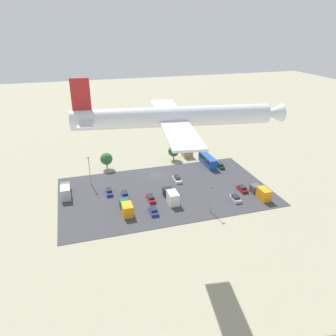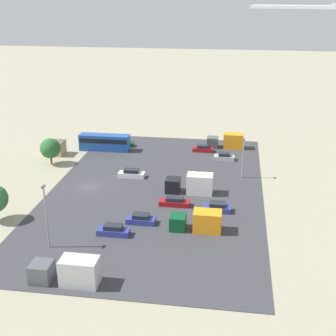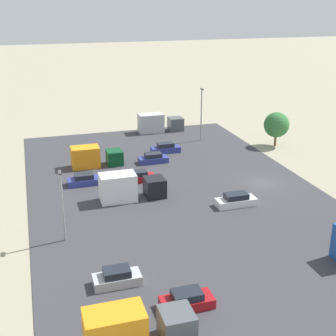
% 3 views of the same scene
% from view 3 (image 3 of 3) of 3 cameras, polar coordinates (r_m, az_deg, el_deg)
% --- Properties ---
extents(ground_plane, '(400.00, 400.00, 0.00)m').
position_cam_3_polar(ground_plane, '(61.93, 11.37, -1.88)').
color(ground_plane, gray).
extents(parking_lot_surface, '(59.75, 35.28, 0.08)m').
position_cam_3_polar(parking_lot_surface, '(57.58, 1.07, -3.15)').
color(parking_lot_surface, '#38383D').
rests_on(parking_lot_surface, ground).
extents(parked_car_1, '(1.73, 4.48, 1.52)m').
position_cam_3_polar(parked_car_1, '(72.41, -0.30, 2.40)').
color(parked_car_1, navy).
rests_on(parked_car_1, ground).
extents(parked_car_2, '(1.82, 4.71, 1.51)m').
position_cam_3_polar(parked_car_2, '(54.65, 8.29, -3.94)').
color(parked_car_2, silver).
rests_on(parked_car_2, ground).
extents(parked_car_3, '(1.86, 4.17, 1.42)m').
position_cam_3_polar(parked_car_3, '(37.77, 2.32, -15.83)').
color(parked_car_3, maroon).
rests_on(parked_car_3, ground).
extents(parked_car_4, '(1.73, 4.74, 1.41)m').
position_cam_3_polar(parked_car_4, '(61.12, -3.84, -1.13)').
color(parked_car_4, maroon).
rests_on(parked_car_4, ground).
extents(parked_car_5, '(1.84, 4.00, 1.48)m').
position_cam_3_polar(parked_car_5, '(40.48, -6.24, -13.16)').
color(parked_car_5, '#ADB2B7').
rests_on(parked_car_5, ground).
extents(parked_car_6, '(1.87, 4.21, 1.43)m').
position_cam_3_polar(parked_car_6, '(68.00, -1.82, 1.16)').
color(parked_car_6, navy).
rests_on(parked_car_6, ground).
extents(parked_car_7, '(1.95, 4.21, 1.43)m').
position_cam_3_polar(parked_car_7, '(61.04, -10.19, -1.44)').
color(parked_car_7, navy).
rests_on(parked_car_7, ground).
extents(parked_truck_0, '(2.46, 7.61, 3.16)m').
position_cam_3_polar(parked_truck_0, '(33.80, -4.29, -19.07)').
color(parked_truck_0, '#4C5156').
rests_on(parked_truck_0, ground).
extents(parked_truck_1, '(2.57, 7.78, 3.32)m').
position_cam_3_polar(parked_truck_1, '(55.58, -4.84, -2.37)').
color(parked_truck_1, black).
rests_on(parked_truck_1, ground).
extents(parked_truck_2, '(2.59, 7.99, 3.28)m').
position_cam_3_polar(parked_truck_2, '(83.58, -1.23, 5.46)').
color(parked_truck_2, '#4C5156').
rests_on(parked_truck_2, ground).
extents(parked_truck_3, '(2.56, 7.18, 2.96)m').
position_cam_3_polar(parked_truck_3, '(67.07, -9.04, 1.32)').
color(parked_truck_3, '#0C4723').
rests_on(parked_truck_3, ground).
extents(tree_near_shed, '(4.06, 4.06, 5.56)m').
position_cam_3_polar(tree_near_shed, '(77.06, 13.09, 5.15)').
color(tree_near_shed, brown).
rests_on(tree_near_shed, ground).
extents(light_pole_lot_centre, '(0.90, 0.28, 7.28)m').
position_cam_3_polar(light_pole_lot_centre, '(46.34, -12.77, -4.17)').
color(light_pole_lot_centre, gray).
rests_on(light_pole_lot_centre, ground).
extents(light_pole_lot_edge, '(0.90, 0.28, 8.76)m').
position_cam_3_polar(light_pole_lot_edge, '(77.69, 4.08, 6.79)').
color(light_pole_lot_edge, gray).
rests_on(light_pole_lot_edge, ground).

